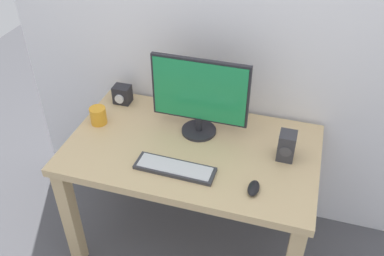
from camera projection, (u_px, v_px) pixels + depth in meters
The scene contains 8 objects.
ground_plane at pixel (192, 238), 2.64m from camera, with size 6.00×6.00×0.00m, color #4C4C51.
desk at pixel (192, 162), 2.26m from camera, with size 1.30×0.77×0.74m.
monitor at pixel (200, 95), 2.16m from camera, with size 0.51×0.19×0.43m.
keyboard_primary at pixel (175, 168), 2.04m from camera, with size 0.40×0.13×0.02m.
mouse at pixel (254, 188), 1.93m from camera, with size 0.05×0.10×0.03m, color black.
speaker_right at pixel (287, 146), 2.08m from camera, with size 0.08×0.10×0.15m.
audio_controller at pixel (122, 94), 2.49m from camera, with size 0.10×0.09×0.11m.
coffee_mug at pixel (98, 116), 2.33m from camera, with size 0.09×0.09×0.10m, color orange.
Camera 1 is at (0.49, -1.62, 2.14)m, focal length 39.44 mm.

